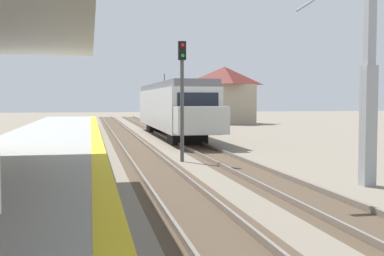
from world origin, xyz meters
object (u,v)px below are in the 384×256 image
(catenary_pylon_far_side, at_px, (360,70))
(distant_trackside_house, at_px, (224,94))
(approaching_train, at_px, (173,107))
(rail_signal_post, at_px, (182,88))

(catenary_pylon_far_side, distance_m, distant_trackside_house, 40.78)
(catenary_pylon_far_side, bearing_deg, approaching_train, 96.27)
(distant_trackside_house, bearing_deg, catenary_pylon_far_side, -99.41)
(rail_signal_post, relative_size, distant_trackside_house, 0.79)
(rail_signal_post, bearing_deg, approaching_train, 82.31)
(approaching_train, relative_size, rail_signal_post, 3.77)
(rail_signal_post, relative_size, catenary_pylon_far_side, 0.69)
(rail_signal_post, bearing_deg, distant_trackside_house, 71.71)
(approaching_train, distance_m, distant_trackside_house, 20.93)
(catenary_pylon_far_side, bearing_deg, rail_signal_post, 120.87)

